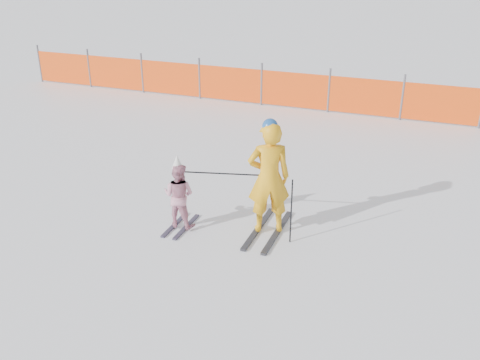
{
  "coord_description": "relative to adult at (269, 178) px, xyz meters",
  "views": [
    {
      "loc": [
        2.77,
        -6.79,
        4.54
      ],
      "look_at": [
        0.0,
        0.5,
        1.0
      ],
      "focal_mm": 40.0,
      "sensor_mm": 36.0,
      "label": 1
    }
  ],
  "objects": [
    {
      "name": "adult",
      "position": [
        0.0,
        0.0,
        0.0
      ],
      "size": [
        0.82,
        1.5,
        2.0
      ],
      "color": "black",
      "rests_on": "ground"
    },
    {
      "name": "ground",
      "position": [
        -0.4,
        -0.76,
        -1.0
      ],
      "size": [
        120.0,
        120.0,
        0.0
      ],
      "primitive_type": "plane",
      "color": "white",
      "rests_on": "ground"
    },
    {
      "name": "ski_poles",
      "position": [
        -0.17,
        -0.19,
        -0.19
      ],
      "size": [
        1.8,
        0.34,
        1.12
      ],
      "color": "black",
      "rests_on": "ground"
    },
    {
      "name": "child",
      "position": [
        -1.46,
        -0.37,
        -0.39
      ],
      "size": [
        0.56,
        0.92,
        1.33
      ],
      "color": "black",
      "rests_on": "ground"
    },
    {
      "name": "safety_fence",
      "position": [
        -3.47,
        7.09,
        -0.44
      ],
      "size": [
        14.13,
        0.06,
        1.25
      ],
      "color": "#595960",
      "rests_on": "ground"
    }
  ]
}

